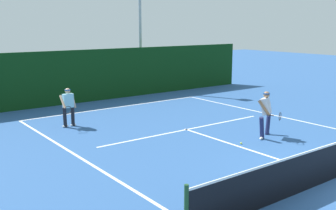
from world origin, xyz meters
name	(u,v)px	position (x,y,z in m)	size (l,w,h in m)	color
ground_plane	(336,178)	(0.00, 0.00, 0.00)	(80.00, 80.00, 0.00)	#2C5590
court_line_baseline_far	(117,107)	(0.00, 11.67, 0.00)	(9.54, 0.10, 0.01)	white
court_line_service	(187,130)	(0.00, 6.28, 0.00)	(7.78, 0.10, 0.01)	white
court_line_centre	(246,149)	(0.00, 3.20, 0.00)	(0.10, 6.40, 0.01)	white
player_near	(266,112)	(1.65, 3.79, 0.93)	(1.12, 1.03, 1.68)	#1E234C
player_far	(68,106)	(-3.48, 9.47, 0.86)	(0.75, 0.84, 1.56)	black
tennis_ball	(241,143)	(0.26, 3.66, 0.03)	(0.07, 0.07, 0.07)	#D1E033
back_fence_windscreen	(96,75)	(0.00, 13.91, 1.37)	(20.49, 0.12, 2.75)	#0C3312
light_pole	(140,9)	(3.80, 15.38, 4.96)	(0.55, 0.44, 8.19)	#9EA39E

